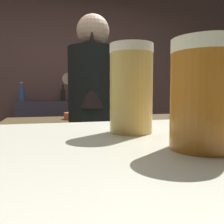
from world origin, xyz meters
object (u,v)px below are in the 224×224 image
(pint_glass_far, at_px, (131,89))
(bottle_soy, at_px, (85,94))
(bartender, at_px, (93,120))
(bottle_hot_sauce, at_px, (63,94))
(pint_glass_near, at_px, (205,95))
(bottle_olive_oil, at_px, (22,94))
(knife_block, at_px, (180,106))
(mixing_bowl, at_px, (76,116))
(chefs_knife, at_px, (116,118))

(pint_glass_far, distance_m, bottle_soy, 2.81)
(bartender, bearing_deg, bottle_hot_sauce, 17.30)
(pint_glass_near, relative_size, bottle_olive_oil, 0.54)
(knife_block, bearing_deg, mixing_bowl, 179.13)
(mixing_bowl, bearing_deg, knife_block, -0.87)
(pint_glass_near, relative_size, bottle_soy, 0.55)
(knife_block, bearing_deg, chefs_knife, -174.96)
(pint_glass_near, bearing_deg, bartender, 84.82)
(chefs_knife, relative_size, pint_glass_near, 1.86)
(bartender, relative_size, bottle_soy, 7.17)
(knife_block, relative_size, bottle_olive_oil, 1.15)
(bottle_olive_oil, distance_m, bottle_hot_sauce, 0.53)
(knife_block, xyz_separation_m, bottle_hot_sauce, (-1.03, 1.27, 0.11))
(knife_block, xyz_separation_m, mixing_bowl, (-1.00, 0.02, -0.08))
(chefs_knife, relative_size, bottle_soy, 1.02)
(bottle_soy, relative_size, bottle_hot_sauce, 1.04)
(mixing_bowl, distance_m, chefs_knife, 0.36)
(knife_block, distance_m, mixing_bowl, 1.01)
(mixing_bowl, bearing_deg, bartender, -82.05)
(bottle_soy, bearing_deg, bottle_hot_sauce, 147.43)
(bartender, xyz_separation_m, bottle_olive_oil, (-0.61, 1.64, 0.18))
(bartender, xyz_separation_m, bottle_hot_sauce, (-0.10, 1.73, 0.17))
(bottle_soy, bearing_deg, bartender, -96.80)
(knife_block, height_order, pint_glass_far, pint_glass_far)
(pint_glass_far, distance_m, bottle_olive_oil, 2.91)
(chefs_knife, height_order, bottle_hot_sauce, bottle_hot_sauce)
(pint_glass_near, height_order, bottle_hot_sauce, bottle_hot_sauce)
(knife_block, distance_m, bottle_olive_oil, 1.95)
(mixing_bowl, xyz_separation_m, chefs_knife, (0.35, -0.07, -0.02))
(knife_block, xyz_separation_m, bottle_soy, (-0.75, 1.09, 0.11))
(pint_glass_near, bearing_deg, bottle_hot_sauce, 89.46)
(chefs_knife, bearing_deg, knife_block, 13.36)
(bottle_soy, xyz_separation_m, bottle_olive_oil, (-0.80, 0.09, 0.00))
(knife_block, relative_size, bottle_hot_sauce, 1.23)
(pint_glass_near, distance_m, pint_glass_far, 0.15)
(knife_block, relative_size, pint_glass_near, 2.14)
(bartender, height_order, pint_glass_near, bartender)
(bartender, distance_m, pint_glass_near, 1.39)
(bartender, height_order, bottle_olive_oil, bartender)
(mixing_bowl, xyz_separation_m, pint_glass_far, (-0.10, -1.71, 0.20))
(bottle_soy, distance_m, bottle_hot_sauce, 0.33)
(knife_block, xyz_separation_m, bottle_olive_oil, (-1.55, 1.18, 0.11))
(bartender, relative_size, knife_block, 6.09)
(mixing_bowl, relative_size, pint_glass_near, 1.56)
(bottle_olive_oil, bearing_deg, bottle_hot_sauce, 9.96)
(pint_glass_far, relative_size, bottle_olive_oil, 0.62)
(mixing_bowl, bearing_deg, bottle_hot_sauce, 91.30)
(bottle_olive_oil, xyz_separation_m, bottle_hot_sauce, (0.52, 0.09, -0.01))
(mixing_bowl, distance_m, pint_glass_near, 1.86)
(pint_glass_far, distance_m, bottle_hot_sauce, 2.97)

